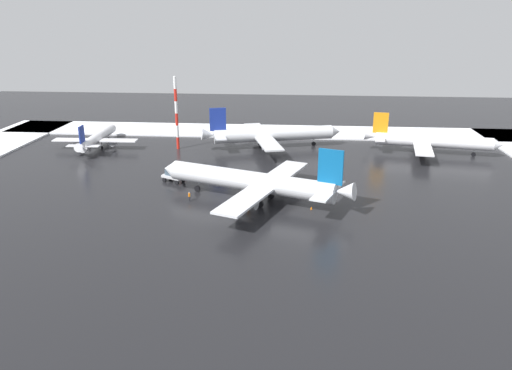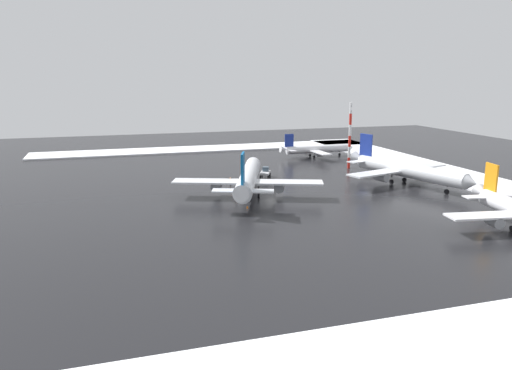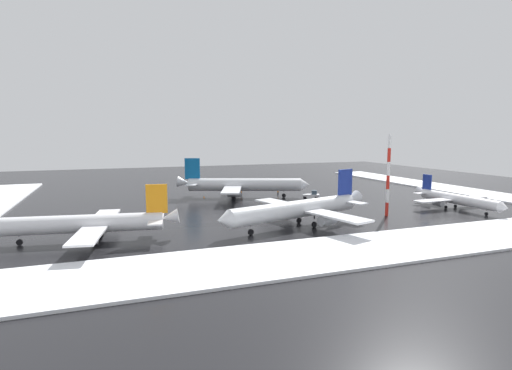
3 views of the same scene
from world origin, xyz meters
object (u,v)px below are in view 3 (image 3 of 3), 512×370
(airplane_far_rear, at_px, (242,185))
(traffic_cone_near_nose, at_px, (261,200))
(antenna_mast, at_px, (388,176))
(ground_crew_mid_apron, at_px, (241,193))
(airplane_parked_portside, at_px, (299,209))
(airplane_foreground_jet, at_px, (456,199))
(ground_crew_beside_wing, at_px, (278,192))
(airplane_parked_starboard, at_px, (85,224))
(pushback_tug, at_px, (312,195))
(traffic_cone_mid_line, at_px, (204,197))

(airplane_far_rear, distance_m, traffic_cone_near_nose, 9.14)
(antenna_mast, bearing_deg, traffic_cone_near_nose, 125.33)
(ground_crew_mid_apron, height_order, traffic_cone_near_nose, ground_crew_mid_apron)
(airplane_parked_portside, height_order, traffic_cone_near_nose, airplane_parked_portside)
(airplane_far_rear, xyz_separation_m, ground_crew_mid_apron, (0.76, 2.64, -2.73))
(airplane_far_rear, relative_size, airplane_foreground_jet, 1.43)
(airplane_foreground_jet, distance_m, ground_crew_beside_wing, 47.39)
(airplane_parked_starboard, relative_size, pushback_tug, 6.25)
(traffic_cone_mid_line, bearing_deg, airplane_foreground_jet, -35.59)
(airplane_foreground_jet, bearing_deg, ground_crew_beside_wing, -140.87)
(airplane_far_rear, height_order, airplane_foreground_jet, airplane_far_rear)
(airplane_foreground_jet, bearing_deg, airplane_parked_portside, -87.77)
(airplane_parked_portside, xyz_separation_m, ground_crew_mid_apron, (1.49, 40.56, -2.53))
(pushback_tug, bearing_deg, traffic_cone_mid_line, -178.68)
(antenna_mast, bearing_deg, pushback_tug, 100.86)
(traffic_cone_near_nose, bearing_deg, antenna_mast, -54.67)
(antenna_mast, xyz_separation_m, traffic_cone_near_nose, (-19.33, 27.28, -8.69))
(pushback_tug, height_order, ground_crew_beside_wing, pushback_tug)
(ground_crew_beside_wing, distance_m, traffic_cone_mid_line, 21.98)
(airplane_far_rear, bearing_deg, ground_crew_mid_apron, 94.44)
(antenna_mast, height_order, traffic_cone_near_nose, antenna_mast)
(airplane_foreground_jet, distance_m, antenna_mast, 21.53)
(airplane_parked_starboard, height_order, antenna_mast, antenna_mast)
(airplane_foreground_jet, distance_m, airplane_parked_starboard, 81.93)
(airplane_parked_portside, relative_size, antenna_mast, 1.96)
(airplane_parked_starboard, distance_m, traffic_cone_mid_line, 48.54)
(ground_crew_beside_wing, bearing_deg, traffic_cone_mid_line, -46.23)
(airplane_foreground_jet, relative_size, ground_crew_mid_apron, 14.84)
(airplane_parked_starboard, relative_size, traffic_cone_mid_line, 57.93)
(airplane_parked_portside, height_order, antenna_mast, antenna_mast)
(pushback_tug, bearing_deg, antenna_mast, -53.08)
(pushback_tug, bearing_deg, airplane_parked_starboard, -129.07)
(pushback_tug, bearing_deg, airplane_foreground_jet, -18.68)
(airplane_foreground_jet, xyz_separation_m, airplane_parked_portside, (-43.51, -3.16, 1.01))
(airplane_foreground_jet, xyz_separation_m, ground_crew_beside_wing, (-31.11, 35.71, -1.52))
(airplane_foreground_jet, distance_m, airplane_parked_portside, 43.64)
(airplane_far_rear, xyz_separation_m, airplane_parked_starboard, (-39.14, -35.70, -0.57))
(antenna_mast, distance_m, traffic_cone_near_nose, 34.55)
(ground_crew_beside_wing, bearing_deg, airplane_parked_portside, 31.81)
(airplane_foreground_jet, bearing_deg, ground_crew_mid_apron, -133.59)
(airplane_far_rear, height_order, traffic_cone_near_nose, airplane_far_rear)
(ground_crew_mid_apron, relative_size, traffic_cone_near_nose, 3.11)
(ground_crew_beside_wing, relative_size, traffic_cone_near_nose, 3.11)
(ground_crew_beside_wing, height_order, traffic_cone_near_nose, ground_crew_beside_wing)
(ground_crew_beside_wing, xyz_separation_m, traffic_cone_near_nose, (-8.75, -8.92, -0.70))
(antenna_mast, bearing_deg, traffic_cone_mid_line, 130.20)
(airplane_foreground_jet, bearing_deg, antenna_mast, -90.58)
(airplane_far_rear, distance_m, ground_crew_beside_wing, 12.03)
(ground_crew_beside_wing, distance_m, traffic_cone_near_nose, 12.52)
(traffic_cone_near_nose, bearing_deg, airplane_parked_portside, -96.94)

